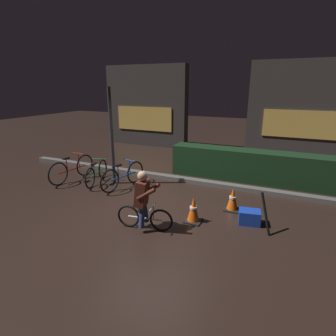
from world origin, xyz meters
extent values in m
plane|color=black|center=(0.00, 0.00, 0.00)|extent=(40.00, 40.00, 0.00)
cube|color=#56544F|center=(0.00, 2.20, 0.06)|extent=(12.00, 0.24, 0.12)
cube|color=black|center=(1.80, 3.10, 0.48)|extent=(4.80, 0.70, 0.95)
cube|color=#383330|center=(-3.58, 6.50, 1.87)|extent=(4.09, 0.50, 3.75)
cube|color=#E5B751|center=(-3.58, 6.23, 1.31)|extent=(2.86, 0.04, 1.10)
cube|color=#383330|center=(3.33, 7.20, 1.91)|extent=(4.50, 0.50, 3.82)
cube|color=#E5B751|center=(3.33, 6.93, 1.34)|extent=(3.15, 0.04, 1.10)
cylinder|color=#2D2D33|center=(-1.85, 1.20, 1.40)|extent=(0.10, 0.10, 2.80)
torus|color=black|center=(-3.13, 1.42, 0.35)|extent=(0.10, 0.70, 0.70)
torus|color=black|center=(-3.22, 0.38, 0.35)|extent=(0.10, 0.70, 0.70)
cylinder|color=#B21919|center=(-3.17, 0.90, 0.35)|extent=(0.13, 1.05, 0.04)
cylinder|color=#B21919|center=(-3.19, 0.72, 0.55)|extent=(0.03, 0.03, 0.39)
cube|color=black|center=(-3.19, 0.72, 0.74)|extent=(0.12, 0.21, 0.05)
cylinder|color=#B21919|center=(-3.15, 1.19, 0.57)|extent=(0.03, 0.03, 0.44)
cylinder|color=#B21919|center=(-3.15, 1.19, 0.79)|extent=(0.46, 0.06, 0.02)
torus|color=black|center=(-2.44, 1.44, 0.30)|extent=(0.19, 0.60, 0.61)
torus|color=black|center=(-2.22, 0.57, 0.30)|extent=(0.19, 0.60, 0.61)
cylinder|color=#236B38|center=(-2.33, 1.01, 0.30)|extent=(0.26, 0.88, 0.04)
cylinder|color=#236B38|center=(-2.29, 0.85, 0.47)|extent=(0.03, 0.03, 0.34)
cube|color=black|center=(-2.29, 0.85, 0.64)|extent=(0.15, 0.22, 0.05)
cylinder|color=#236B38|center=(-2.39, 1.25, 0.49)|extent=(0.03, 0.03, 0.38)
cylinder|color=#236B38|center=(-2.39, 1.25, 0.68)|extent=(0.45, 0.14, 0.02)
torus|color=black|center=(-1.28, 1.50, 0.33)|extent=(0.19, 0.66, 0.67)
torus|color=black|center=(-1.51, 0.53, 0.33)|extent=(0.19, 0.66, 0.67)
cylinder|color=#19479E|center=(-1.40, 1.01, 0.33)|extent=(0.26, 0.98, 0.04)
cylinder|color=#19479E|center=(-1.44, 0.84, 0.52)|extent=(0.03, 0.03, 0.37)
cube|color=black|center=(-1.44, 0.84, 0.71)|extent=(0.14, 0.22, 0.05)
cylinder|color=#19479E|center=(-1.33, 1.28, 0.54)|extent=(0.03, 0.03, 0.42)
cylinder|color=#19479E|center=(-1.33, 1.28, 0.75)|extent=(0.45, 0.13, 0.02)
cube|color=black|center=(1.11, -0.10, 0.01)|extent=(0.36, 0.36, 0.03)
cone|color=#EA560F|center=(1.11, -0.10, 0.30)|extent=(0.26, 0.26, 0.54)
cylinder|color=white|center=(1.11, -0.10, 0.32)|extent=(0.16, 0.16, 0.05)
cube|color=black|center=(1.77, 0.81, 0.01)|extent=(0.36, 0.36, 0.03)
cone|color=#EA560F|center=(1.77, 0.81, 0.29)|extent=(0.26, 0.26, 0.53)
cylinder|color=white|center=(1.77, 0.81, 0.32)|extent=(0.16, 0.16, 0.05)
cube|color=#193DB7|center=(2.23, 0.30, 0.15)|extent=(0.49, 0.40, 0.30)
torus|color=black|center=(0.66, -0.76, 0.24)|extent=(0.48, 0.12, 0.48)
torus|color=black|center=(-0.04, -0.87, 0.24)|extent=(0.48, 0.12, 0.48)
cylinder|color=silver|center=(0.31, -0.81, 0.24)|extent=(0.70, 0.15, 0.04)
cylinder|color=silver|center=(0.19, -0.83, 0.37)|extent=(0.03, 0.03, 0.26)
cube|color=black|center=(0.19, -0.83, 0.51)|extent=(0.21, 0.13, 0.05)
cylinder|color=silver|center=(0.50, -0.78, 0.39)|extent=(0.03, 0.03, 0.30)
cylinder|color=silver|center=(0.50, -0.78, 0.54)|extent=(0.10, 0.46, 0.02)
cylinder|color=navy|center=(0.28, -0.72, 0.30)|extent=(0.14, 0.22, 0.42)
cylinder|color=navy|center=(0.31, -0.91, 0.30)|extent=(0.14, 0.22, 0.42)
cube|color=#512319|center=(0.27, -0.82, 0.79)|extent=(0.31, 0.36, 0.54)
sphere|color=tan|center=(0.29, -0.81, 1.15)|extent=(0.20, 0.20, 0.20)
cylinder|color=#512319|center=(0.39, -0.66, 0.84)|extent=(0.40, 0.14, 0.29)
cylinder|color=#512319|center=(0.43, -0.93, 0.84)|extent=(0.40, 0.14, 0.29)
ellipsoid|color=maroon|center=(0.18, -0.63, 0.74)|extent=(0.34, 0.21, 0.24)
cylinder|color=black|center=(2.55, 0.05, 0.41)|extent=(0.29, 0.24, 0.82)
camera|label=1|loc=(2.75, -5.09, 2.82)|focal=28.69mm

